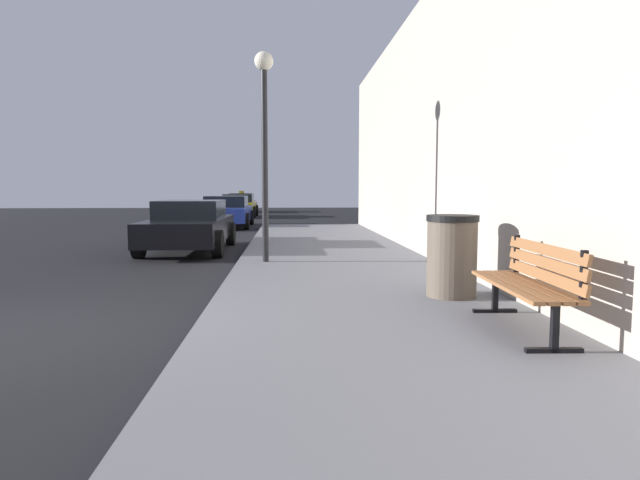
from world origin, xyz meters
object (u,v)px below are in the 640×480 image
at_px(trash_bin, 452,256).
at_px(car_white, 241,202).
at_px(bench, 531,279).
at_px(street_lamp, 264,118).
at_px(car_yellow, 238,205).
at_px(car_blue, 226,211).
at_px(car_black, 190,225).

relative_size(trash_bin, car_white, 0.25).
bearing_deg(bench, street_lamp, 120.68).
distance_m(car_yellow, car_white, 6.64).
bearing_deg(car_yellow, car_blue, 91.55).
relative_size(street_lamp, car_white, 0.91).
bearing_deg(car_yellow, bench, 101.38).
xyz_separation_m(street_lamp, car_white, (-2.66, 26.73, -2.26)).
relative_size(car_blue, car_yellow, 1.12).
height_order(street_lamp, car_yellow, street_lamp).
bearing_deg(car_black, car_blue, -89.77).
bearing_deg(street_lamp, trash_bin, -54.60).
relative_size(car_yellow, car_white, 0.94).
height_order(street_lamp, car_white, street_lamp).
bearing_deg(car_blue, car_black, 90.23).
bearing_deg(car_white, car_black, 91.55).
relative_size(trash_bin, car_yellow, 0.26).
bearing_deg(car_black, car_yellow, -89.14).
height_order(bench, street_lamp, street_lamp).
height_order(trash_bin, car_black, car_black).
xyz_separation_m(street_lamp, car_black, (-2.03, 3.30, -2.26)).
height_order(bench, trash_bin, trash_bin).
bearing_deg(bench, car_white, 102.44).
distance_m(car_black, car_yellow, 16.81).
bearing_deg(trash_bin, street_lamp, 125.40).
relative_size(street_lamp, car_yellow, 0.97).
height_order(bench, car_white, car_white).
bearing_deg(car_black, car_white, -88.45).
bearing_deg(street_lamp, car_black, 121.58).
height_order(street_lamp, car_black, street_lamp).
distance_m(bench, trash_bin, 1.75).
distance_m(car_blue, car_white, 14.75).
bearing_deg(car_white, trash_bin, 99.78).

